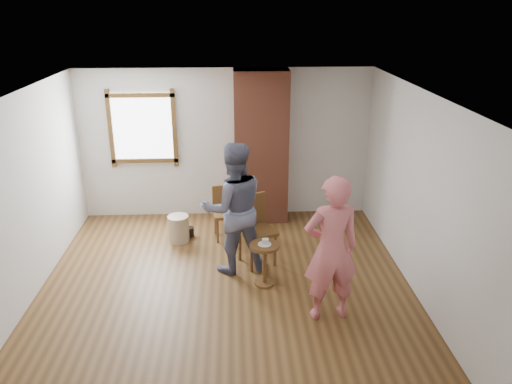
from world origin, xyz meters
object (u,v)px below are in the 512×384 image
(dining_chair_left, at_px, (225,209))
(man, at_px, (234,208))
(stoneware_crock, at_px, (179,229))
(side_table, at_px, (264,257))
(dining_chair_right, at_px, (255,225))
(person_pink, at_px, (331,249))

(dining_chair_left, relative_size, man, 0.45)
(stoneware_crock, height_order, man, man)
(man, bearing_deg, side_table, 119.96)
(stoneware_crock, bearing_deg, dining_chair_right, -30.54)
(dining_chair_left, distance_m, man, 1.18)
(dining_chair_left, distance_m, dining_chair_right, 0.96)
(stoneware_crock, xyz_separation_m, side_table, (1.29, -1.37, 0.19))
(man, height_order, person_pink, man)
(side_table, relative_size, man, 0.32)
(dining_chair_left, relative_size, side_table, 1.41)
(stoneware_crock, xyz_separation_m, dining_chair_left, (0.75, 0.15, 0.26))
(stoneware_crock, relative_size, dining_chair_right, 0.43)
(dining_chair_left, height_order, person_pink, person_pink)
(dining_chair_left, height_order, man, man)
(stoneware_crock, relative_size, dining_chair_left, 0.51)
(dining_chair_right, relative_size, man, 0.54)
(dining_chair_right, xyz_separation_m, man, (-0.30, -0.23, 0.37))
(side_table, bearing_deg, man, 132.52)
(dining_chair_right, distance_m, person_pink, 1.70)
(stoneware_crock, bearing_deg, person_pink, -46.68)
(dining_chair_left, xyz_separation_m, dining_chair_right, (0.43, -0.85, 0.09))
(stoneware_crock, relative_size, person_pink, 0.24)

